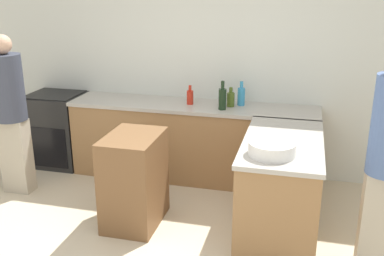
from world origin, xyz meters
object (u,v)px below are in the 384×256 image
at_px(dish_soap_bottle, 241,96).
at_px(person_by_range, 10,110).
at_px(range_oven, 57,129).
at_px(wine_bottle_dark, 222,98).
at_px(mixing_bowl, 272,149).
at_px(olive_oil_bottle, 231,99).
at_px(island_table, 134,180).
at_px(hot_sauce_bottle, 190,97).

height_order(dish_soap_bottle, person_by_range, person_by_range).
distance_m(dish_soap_bottle, person_by_range, 2.48).
relative_size(range_oven, wine_bottle_dark, 2.87).
height_order(mixing_bowl, olive_oil_bottle, olive_oil_bottle).
height_order(olive_oil_bottle, wine_bottle_dark, wine_bottle_dark).
xyz_separation_m(island_table, person_by_range, (-1.49, 0.32, 0.49)).
relative_size(island_table, olive_oil_bottle, 4.10).
relative_size(island_table, hot_sauce_bottle, 4.09).
xyz_separation_m(range_oven, hot_sauce_bottle, (1.72, -0.00, 0.53)).
bearing_deg(island_table, person_by_range, 167.85).
bearing_deg(hot_sauce_bottle, olive_oil_bottle, 2.61).
bearing_deg(olive_oil_bottle, mixing_bowl, -67.29).
distance_m(mixing_bowl, dish_soap_bottle, 1.50).
distance_m(range_oven, hot_sauce_bottle, 1.80).
distance_m(island_table, dish_soap_bottle, 1.59).
xyz_separation_m(island_table, mixing_bowl, (1.27, -0.18, 0.50)).
bearing_deg(island_table, hot_sauce_bottle, 77.94).
xyz_separation_m(mixing_bowl, wine_bottle_dark, (-0.63, 1.21, 0.07)).
bearing_deg(dish_soap_bottle, olive_oil_bottle, -143.22).
xyz_separation_m(olive_oil_bottle, wine_bottle_dark, (-0.07, -0.15, 0.04)).
bearing_deg(person_by_range, olive_oil_bottle, 21.08).
xyz_separation_m(mixing_bowl, olive_oil_bottle, (-0.57, 1.35, 0.03)).
bearing_deg(hot_sauce_bottle, island_table, -102.06).
xyz_separation_m(dish_soap_bottle, person_by_range, (-2.30, -0.93, -0.07)).
bearing_deg(hot_sauce_bottle, wine_bottle_dark, -17.53).
relative_size(wine_bottle_dark, person_by_range, 0.18).
distance_m(mixing_bowl, olive_oil_bottle, 1.47).
bearing_deg(person_by_range, dish_soap_bottle, 21.90).
height_order(range_oven, mixing_bowl, mixing_bowl).
relative_size(olive_oil_bottle, person_by_range, 0.13).
distance_m(range_oven, dish_soap_bottle, 2.35).
xyz_separation_m(island_table, dish_soap_bottle, (0.81, 1.25, 0.56)).
height_order(olive_oil_bottle, dish_soap_bottle, dish_soap_bottle).
bearing_deg(wine_bottle_dark, range_oven, 176.63).
bearing_deg(person_by_range, hot_sauce_bottle, 25.43).
bearing_deg(mixing_bowl, olive_oil_bottle, 112.71).
height_order(dish_soap_bottle, wine_bottle_dark, wine_bottle_dark).
xyz_separation_m(mixing_bowl, dish_soap_bottle, (-0.46, 1.43, 0.05)).
relative_size(hot_sauce_bottle, person_by_range, 0.13).
height_order(island_table, olive_oil_bottle, olive_oil_bottle).
xyz_separation_m(wine_bottle_dark, person_by_range, (-2.13, -0.70, -0.08)).
bearing_deg(range_oven, person_by_range, -91.27).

